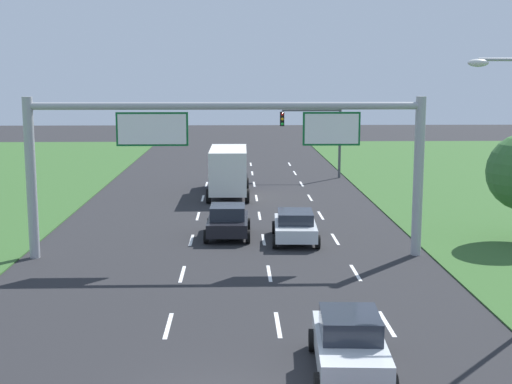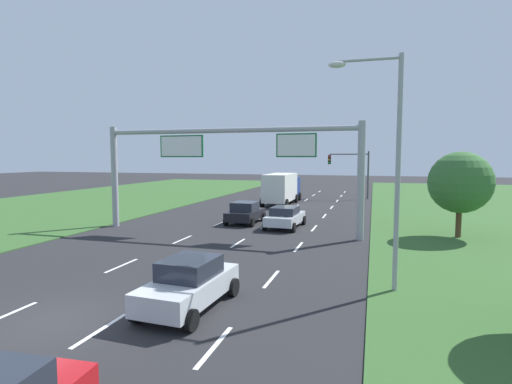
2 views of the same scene
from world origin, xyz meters
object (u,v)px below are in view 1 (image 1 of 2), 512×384
object	(u,v)px
car_lead_silver	(295,225)
car_mid_lane	(350,343)
box_truck	(229,169)
traffic_light_mast	(315,128)
car_far_ahead	(228,221)
sign_gantry	(227,146)

from	to	relation	value
car_lead_silver	car_mid_lane	size ratio (longest dim) A/B	1.03
box_truck	traffic_light_mast	world-z (taller)	traffic_light_mast
car_far_ahead	traffic_light_mast	size ratio (longest dim) A/B	0.71
car_lead_silver	traffic_light_mast	xyz separation A→B (m)	(3.29, 21.48, 3.10)
car_lead_silver	sign_gantry	distance (m)	5.95
box_truck	sign_gantry	size ratio (longest dim) A/B	0.49
sign_gantry	car_far_ahead	bearing A→B (deg)	90.62
car_far_ahead	box_truck	world-z (taller)	box_truck
car_far_ahead	sign_gantry	xyz separation A→B (m)	(0.04, -3.87, 4.07)
car_mid_lane	car_far_ahead	bearing A→B (deg)	105.11
car_mid_lane	box_truck	size ratio (longest dim) A/B	0.51
box_truck	traffic_light_mast	distance (m)	10.37
car_lead_silver	box_truck	bearing A→B (deg)	106.12
car_mid_lane	sign_gantry	distance (m)	13.65
car_mid_lane	sign_gantry	size ratio (longest dim) A/B	0.25
car_lead_silver	box_truck	size ratio (longest dim) A/B	0.52
car_mid_lane	box_truck	xyz separation A→B (m)	(-3.51, 29.26, 0.92)
traffic_light_mast	sign_gantry	bearing A→B (deg)	-104.94
car_lead_silver	box_truck	distance (m)	14.23
box_truck	traffic_light_mast	xyz separation A→B (m)	(6.62, 7.69, 2.14)
car_lead_silver	sign_gantry	xyz separation A→B (m)	(-3.20, -2.87, 4.11)
car_far_ahead	box_truck	xyz separation A→B (m)	(-0.08, 12.80, 0.93)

